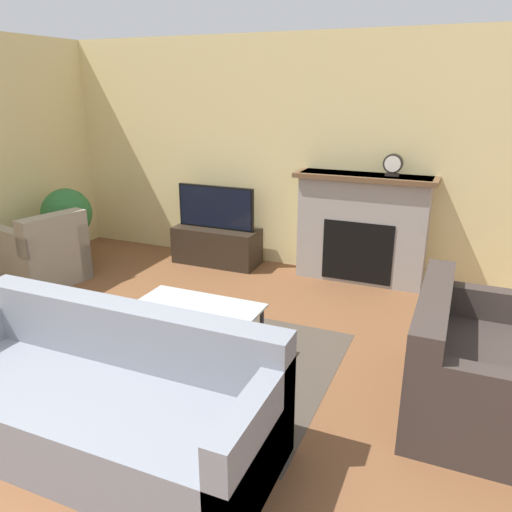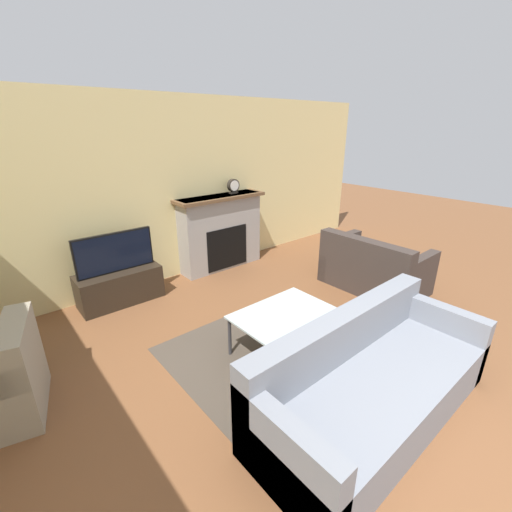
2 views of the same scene
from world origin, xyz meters
TOP-DOWN VIEW (x-y plane):
  - wall_back at (0.00, 4.54)m, footprint 8.88×0.06m
  - area_rug at (0.12, 2.00)m, footprint 2.23×1.90m
  - fireplace at (0.97, 4.33)m, footprint 1.53×0.41m
  - tv_stand at (-0.80, 4.20)m, footprint 1.07×0.45m
  - tv at (-0.80, 4.20)m, footprint 1.00×0.06m
  - couch_sectional at (0.08, 0.93)m, footprint 2.26×0.90m
  - couch_loveseat at (2.19, 2.22)m, footprint 0.88×1.40m
  - armchair_by_window at (-2.31, 2.87)m, footprint 0.92×0.91m
  - coffee_table at (0.12, 1.99)m, footprint 1.03×0.70m
  - potted_plant at (-2.43, 3.41)m, footprint 0.60×0.60m
  - mantel_clock at (1.25, 4.33)m, footprint 0.20×0.07m

SIDE VIEW (x-z plane):
  - area_rug at x=0.12m, z-range 0.00..0.00m
  - tv_stand at x=-0.80m, z-range 0.00..0.46m
  - couch_sectional at x=0.08m, z-range -0.12..0.70m
  - couch_loveseat at x=2.19m, z-range -0.12..0.70m
  - armchair_by_window at x=-2.31m, z-range -0.11..0.71m
  - coffee_table at x=0.12m, z-range 0.19..0.64m
  - potted_plant at x=-2.43m, z-range 0.14..1.11m
  - fireplace at x=0.97m, z-range 0.03..1.25m
  - tv at x=-0.80m, z-range 0.46..0.99m
  - mantel_clock at x=1.25m, z-range 1.23..1.46m
  - wall_back at x=0.00m, z-range 0.00..2.70m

